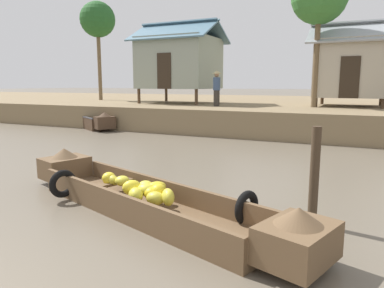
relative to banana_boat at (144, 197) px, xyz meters
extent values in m
plane|color=#665B4C|center=(-0.09, 5.88, -0.26)|extent=(300.00, 300.00, 0.00)
cube|color=#7F6B4C|center=(-0.09, 18.48, 0.28)|extent=(160.00, 20.00, 1.08)
cube|color=brown|center=(0.02, 0.00, -0.20)|extent=(4.87, 2.50, 0.12)
cube|color=brown|center=(0.17, 0.48, 0.02)|extent=(4.55, 1.54, 0.33)
cube|color=brown|center=(-0.14, -0.48, 0.02)|extent=(4.55, 1.54, 0.33)
cube|color=brown|center=(2.62, -0.84, 0.07)|extent=(0.95, 1.10, 0.44)
cone|color=brown|center=(2.62, -0.84, 0.39)|extent=(0.71, 0.71, 0.20)
cube|color=brown|center=(-2.58, 0.84, 0.07)|extent=(0.95, 1.10, 0.44)
cone|color=brown|center=(-2.58, 0.84, 0.39)|extent=(0.71, 0.71, 0.20)
cube|color=brown|center=(-0.95, 0.31, 0.04)|extent=(0.49, 0.99, 0.05)
torus|color=black|center=(1.73, 0.10, 0.05)|extent=(0.27, 0.53, 0.52)
torus|color=black|center=(-1.69, -0.11, 0.05)|extent=(0.27, 0.53, 0.52)
ellipsoid|color=yellow|center=(0.09, -0.09, 0.17)|extent=(0.33, 0.29, 0.21)
ellipsoid|color=yellow|center=(0.04, -0.30, 0.13)|extent=(0.37, 0.38, 0.25)
ellipsoid|color=yellow|center=(0.15, 0.15, 0.16)|extent=(0.37, 0.40, 0.19)
ellipsoid|color=yellow|center=(-1.01, 0.35, 0.13)|extent=(0.29, 0.31, 0.21)
ellipsoid|color=yellow|center=(-0.06, 0.16, 0.14)|extent=(0.39, 0.37, 0.19)
ellipsoid|color=yellow|center=(-0.16, -0.11, 0.18)|extent=(0.38, 0.38, 0.25)
ellipsoid|color=yellow|center=(-0.67, 0.31, 0.13)|extent=(0.32, 0.31, 0.19)
ellipsoid|color=yellow|center=(0.30, -0.04, 0.17)|extent=(0.29, 0.30, 0.23)
ellipsoid|color=yellow|center=(0.58, -0.22, 0.15)|extent=(0.36, 0.39, 0.26)
ellipsoid|color=yellow|center=(-1.00, 0.35, 0.09)|extent=(0.28, 0.32, 0.19)
ellipsoid|color=yellow|center=(0.22, -0.12, 0.13)|extent=(0.32, 0.32, 0.20)
ellipsoid|color=gold|center=(-0.94, 0.35, 0.10)|extent=(0.38, 0.30, 0.20)
ellipsoid|color=gold|center=(0.38, -0.27, 0.12)|extent=(0.30, 0.24, 0.21)
cube|color=#473323|center=(-9.35, 9.25, -0.20)|extent=(3.96, 2.91, 0.12)
cube|color=#473323|center=(-9.58, 8.85, 0.07)|extent=(3.49, 2.12, 0.43)
cube|color=#473323|center=(-9.11, 9.64, 0.07)|extent=(3.49, 2.12, 0.43)
cube|color=#47474C|center=(-9.58, 8.85, 0.31)|extent=(3.50, 2.14, 0.05)
cube|color=#47474C|center=(-9.11, 9.64, 0.31)|extent=(3.50, 2.14, 0.05)
cube|color=#473323|center=(-11.31, 10.42, 0.13)|extent=(0.91, 1.01, 0.56)
cone|color=#473323|center=(-11.31, 10.42, 0.51)|extent=(0.77, 0.77, 0.20)
cube|color=#473323|center=(-7.39, 8.08, 0.13)|extent=(0.91, 1.01, 0.56)
cone|color=#473323|center=(-7.39, 8.08, 0.51)|extent=(0.77, 0.77, 0.20)
cube|color=#473323|center=(-8.61, 8.81, 0.09)|extent=(0.63, 0.87, 0.05)
torus|color=black|center=(-10.80, 9.44, 0.11)|extent=(0.37, 0.51, 0.52)
torus|color=black|center=(-7.90, 9.06, 0.11)|extent=(0.37, 0.51, 0.52)
cylinder|color=#4C3826|center=(-7.88, 11.61, 1.21)|extent=(0.16, 0.16, 0.79)
cylinder|color=#4C3826|center=(-4.46, 11.61, 1.21)|extent=(0.16, 0.16, 0.79)
cylinder|color=#4C3826|center=(-7.88, 14.57, 1.21)|extent=(0.16, 0.16, 0.79)
cylinder|color=#4C3826|center=(-4.46, 14.57, 1.21)|extent=(0.16, 0.16, 0.79)
cube|color=gray|center=(-6.17, 13.09, 2.97)|extent=(3.82, 3.37, 2.71)
cube|color=#2D2319|center=(-6.17, 11.39, 2.51)|extent=(0.80, 0.04, 1.80)
cube|color=slate|center=(-6.17, 12.25, 4.63)|extent=(4.52, 2.17, 1.13)
cube|color=slate|center=(-6.17, 13.93, 4.63)|extent=(4.52, 2.17, 1.13)
cylinder|color=#4C3826|center=(1.11, 12.64, 1.03)|extent=(0.16, 0.16, 0.42)
cylinder|color=#4C3826|center=(3.85, 12.64, 1.03)|extent=(0.16, 0.16, 0.42)
cylinder|color=#4C3826|center=(1.11, 15.26, 1.03)|extent=(0.16, 0.16, 0.42)
cylinder|color=#4C3826|center=(3.85, 15.26, 1.03)|extent=(0.16, 0.16, 0.42)
cube|color=#B2A893|center=(2.48, 13.95, 2.55)|extent=(3.14, 3.01, 2.62)
cube|color=#2D2319|center=(2.48, 12.42, 2.14)|extent=(0.80, 0.04, 1.80)
cube|color=#9399A0|center=(2.48, 13.20, 4.16)|extent=(3.84, 1.99, 1.09)
cube|color=#9399A0|center=(2.48, 14.70, 4.16)|extent=(3.84, 1.99, 1.09)
cylinder|color=brown|center=(1.05, 12.44, 3.04)|extent=(0.24, 0.24, 4.44)
cylinder|color=brown|center=(-12.72, 14.29, 3.19)|extent=(0.24, 0.24, 4.74)
sphere|color=#235623|center=(-12.72, 14.29, 5.96)|extent=(2.25, 2.25, 2.25)
cylinder|color=#332D28|center=(-3.19, 11.14, 1.19)|extent=(0.28, 0.28, 0.75)
cylinder|color=#384C70|center=(-3.19, 11.14, 1.87)|extent=(0.34, 0.34, 0.60)
sphere|color=#9E7556|center=(-3.19, 11.14, 2.29)|extent=(0.22, 0.22, 0.22)
cone|color=tan|center=(-3.19, 11.14, 2.41)|extent=(0.44, 0.44, 0.14)
cylinder|color=#423323|center=(2.59, 0.68, 0.49)|extent=(0.14, 0.14, 1.51)
camera|label=1|loc=(3.21, -4.84, 1.85)|focal=33.78mm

